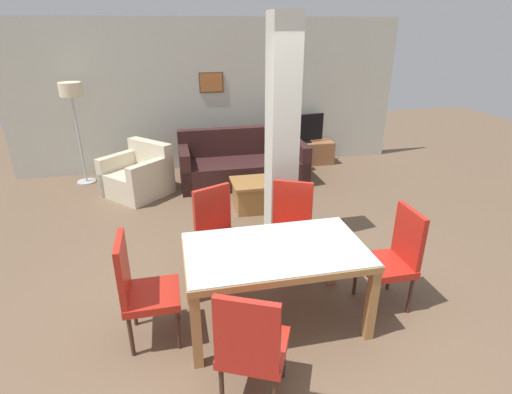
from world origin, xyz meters
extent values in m
plane|color=brown|center=(0.00, 0.00, 0.00)|extent=(18.00, 18.00, 0.00)
cube|color=beige|center=(0.00, 4.61, 1.35)|extent=(7.20, 0.06, 2.70)
cube|color=brown|center=(-0.01, 4.57, 1.60)|extent=(0.44, 0.02, 0.36)
cube|color=#B26633|center=(-0.01, 4.56, 1.60)|extent=(0.40, 0.01, 0.32)
cube|color=beige|center=(0.45, 1.45, 1.35)|extent=(0.32, 0.37, 2.70)
cube|color=#A77442|center=(0.00, -0.43, 0.72)|extent=(1.59, 0.06, 0.06)
cube|color=#A77442|center=(0.00, 0.43, 0.72)|extent=(1.59, 0.06, 0.06)
cube|color=#A77442|center=(-0.76, 0.00, 0.72)|extent=(0.06, 0.81, 0.06)
cube|color=#A77442|center=(0.76, 0.00, 0.72)|extent=(0.06, 0.81, 0.06)
cube|color=silver|center=(0.00, 0.00, 0.76)|extent=(1.57, 0.91, 0.01)
cube|color=#A77442|center=(-0.74, -0.41, 0.35)|extent=(0.08, 0.08, 0.69)
cube|color=#A77442|center=(0.74, -0.41, 0.35)|extent=(0.08, 0.08, 0.69)
cube|color=#A77442|center=(-0.74, 0.41, 0.35)|extent=(0.08, 0.08, 0.69)
cube|color=#A77442|center=(0.74, 0.41, 0.35)|extent=(0.08, 0.08, 0.69)
cube|color=#B22418|center=(-1.08, 0.00, 0.43)|extent=(0.46, 0.46, 0.07)
cube|color=#B22418|center=(-1.28, 0.00, 0.73)|extent=(0.05, 0.44, 0.53)
cylinder|color=#44291D|center=(-0.89, 0.19, 0.20)|extent=(0.04, 0.04, 0.40)
cylinder|color=#44291D|center=(-0.89, -0.19, 0.20)|extent=(0.04, 0.04, 0.40)
cylinder|color=#44291D|center=(-1.27, 0.19, 0.20)|extent=(0.04, 0.04, 0.40)
cylinder|color=#44291D|center=(-1.27, -0.19, 0.20)|extent=(0.04, 0.04, 0.40)
cube|color=#B32015|center=(0.36, 0.75, 0.43)|extent=(0.61, 0.61, 0.07)
cube|color=#B32015|center=(0.45, 0.93, 0.73)|extent=(0.42, 0.23, 0.53)
cylinder|color=#44291D|center=(0.45, 0.49, 0.20)|extent=(0.04, 0.04, 0.40)
cylinder|color=#44291D|center=(0.10, 0.66, 0.20)|extent=(0.04, 0.04, 0.40)
cylinder|color=#44291D|center=(0.61, 0.84, 0.20)|extent=(0.04, 0.04, 0.40)
cylinder|color=#44291D|center=(0.27, 1.00, 0.20)|extent=(0.04, 0.04, 0.40)
cube|color=red|center=(-0.36, -0.77, 0.43)|extent=(0.61, 0.61, 0.07)
cube|color=red|center=(-0.44, -0.95, 0.73)|extent=(0.42, 0.23, 0.53)
cylinder|color=#44291D|center=(-0.45, -0.51, 0.20)|extent=(0.04, 0.04, 0.40)
cylinder|color=#44291D|center=(-0.10, -0.67, 0.20)|extent=(0.04, 0.04, 0.40)
cylinder|color=#44291D|center=(-0.61, -0.86, 0.20)|extent=(0.04, 0.04, 0.40)
cube|color=#B1281C|center=(-0.36, 0.77, 0.43)|extent=(0.61, 0.61, 0.07)
cube|color=#B1281C|center=(-0.44, 0.96, 0.73)|extent=(0.42, 0.23, 0.53)
cylinder|color=#44291D|center=(-0.11, 0.68, 0.20)|extent=(0.04, 0.04, 0.40)
cylinder|color=#44291D|center=(-0.45, 0.52, 0.20)|extent=(0.04, 0.04, 0.40)
cylinder|color=#44291D|center=(-0.26, 1.02, 0.20)|extent=(0.04, 0.04, 0.40)
cylinder|color=#44291D|center=(-0.61, 0.87, 0.20)|extent=(0.04, 0.04, 0.40)
cube|color=red|center=(1.09, 0.00, 0.43)|extent=(0.46, 0.46, 0.07)
cube|color=red|center=(1.30, 0.00, 0.73)|extent=(0.05, 0.44, 0.53)
cylinder|color=#44291D|center=(0.90, -0.19, 0.20)|extent=(0.04, 0.04, 0.40)
cylinder|color=#44291D|center=(0.90, 0.19, 0.20)|extent=(0.04, 0.04, 0.40)
cylinder|color=#44291D|center=(1.28, -0.19, 0.20)|extent=(0.04, 0.04, 0.40)
cylinder|color=#44291D|center=(1.28, 0.19, 0.20)|extent=(0.04, 0.04, 0.40)
cube|color=#351C1B|center=(0.38, 3.56, 0.21)|extent=(2.16, 0.91, 0.42)
cube|color=#351C1B|center=(0.38, 3.92, 0.66)|extent=(2.16, 0.18, 0.48)
cube|color=#351C1B|center=(1.38, 3.56, 0.34)|extent=(0.16, 0.91, 0.69)
cube|color=#351C1B|center=(-0.62, 3.56, 0.34)|extent=(0.16, 0.91, 0.69)
cube|color=beige|center=(-1.40, 3.41, 0.20)|extent=(1.22, 1.22, 0.40)
cube|color=beige|center=(-1.16, 3.64, 0.61)|extent=(0.73, 0.76, 0.42)
cube|color=beige|center=(-1.16, 3.14, 0.32)|extent=(0.72, 0.69, 0.63)
cube|color=beige|center=(-1.65, 3.67, 0.32)|extent=(0.72, 0.69, 0.63)
cube|color=#9C6A36|center=(0.35, 2.46, 0.42)|extent=(0.67, 0.60, 0.04)
cube|color=#9C6A36|center=(0.35, 2.46, 0.20)|extent=(0.59, 0.52, 0.40)
cylinder|color=#194C23|center=(0.54, 2.48, 0.54)|extent=(0.07, 0.07, 0.21)
cylinder|color=#194C23|center=(0.54, 2.48, 0.68)|extent=(0.03, 0.03, 0.07)
cylinder|color=#B7B7BC|center=(0.54, 2.48, 0.73)|extent=(0.03, 0.03, 0.01)
cube|color=#98603A|center=(1.68, 4.33, 0.22)|extent=(1.28, 0.40, 0.44)
cube|color=black|center=(1.68, 4.33, 0.46)|extent=(0.39, 0.26, 0.03)
cube|color=black|center=(1.68, 4.33, 0.73)|extent=(0.91, 0.20, 0.52)
cylinder|color=#B7B7BC|center=(-2.33, 4.18, 0.01)|extent=(0.32, 0.32, 0.02)
cylinder|color=#B7B7BC|center=(-2.33, 4.18, 0.76)|extent=(0.04, 0.04, 1.48)
cylinder|color=beige|center=(-2.33, 4.18, 1.61)|extent=(0.35, 0.35, 0.22)
camera|label=1|loc=(-0.81, -2.91, 2.54)|focal=28.00mm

